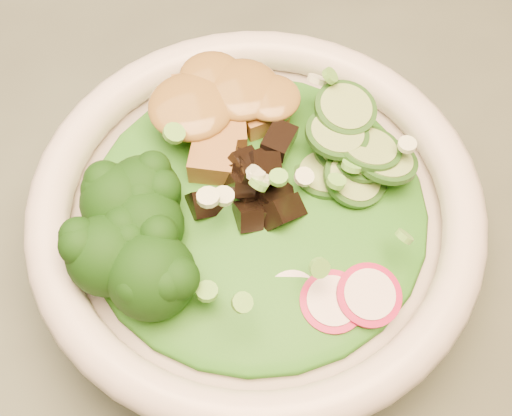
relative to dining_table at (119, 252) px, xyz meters
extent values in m
cylinder|color=black|center=(0.55, 0.35, -0.28)|extent=(0.06, 0.06, 0.72)
cube|color=#566352|center=(0.00, 0.00, 0.10)|extent=(1.20, 0.80, 0.03)
cylinder|color=silver|center=(0.11, -0.08, 0.14)|extent=(0.26, 0.26, 0.06)
torus|color=silver|center=(0.11, -0.08, 0.18)|extent=(0.29, 0.29, 0.03)
ellipsoid|color=#175A13|center=(0.11, -0.08, 0.18)|extent=(0.22, 0.22, 0.03)
ellipsoid|color=brown|center=(0.10, -0.01, 0.21)|extent=(0.08, 0.06, 0.02)
camera|label=1|loc=(0.06, -0.30, 0.57)|focal=50.00mm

